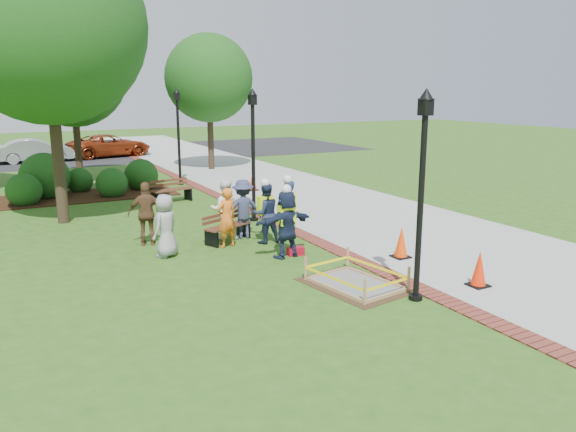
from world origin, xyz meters
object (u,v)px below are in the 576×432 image
hivis_worker_c (265,211)px  hivis_worker_a (286,222)px  lamp_near (422,181)px  cone_front (479,270)px  hivis_worker_b (288,209)px  bench_near (228,233)px  wet_concrete_pad (355,275)px

hivis_worker_c → hivis_worker_a: bearing=-94.6°
lamp_near → hivis_worker_a: 4.29m
cone_front → lamp_near: 2.70m
hivis_worker_b → hivis_worker_a: bearing=-118.9°
lamp_near → hivis_worker_a: size_ratio=2.25×
hivis_worker_b → lamp_near: bearing=-88.0°
cone_front → hivis_worker_c: 6.02m
lamp_near → hivis_worker_b: size_ratio=2.26×
cone_front → bench_near: bearing=119.7°
lamp_near → hivis_worker_c: (-0.84, 5.38, -1.57)m
bench_near → cone_front: 6.95m
lamp_near → hivis_worker_a: lamp_near is taller
cone_front → hivis_worker_c: hivis_worker_c is taller
bench_near → cone_front: cone_front is taller
cone_front → hivis_worker_b: bearing=109.5°
hivis_worker_c → cone_front: bearing=-64.8°
bench_near → hivis_worker_a: size_ratio=0.82×
lamp_near → hivis_worker_a: (-0.96, 3.88, -1.54)m
cone_front → hivis_worker_c: size_ratio=0.45×
hivis_worker_b → bench_near: bearing=156.0°
bench_near → hivis_worker_a: bearing=-69.8°
bench_near → lamp_near: 6.62m
wet_concrete_pad → cone_front: bearing=-29.7°
bench_near → lamp_near: lamp_near is taller
hivis_worker_b → cone_front: bearing=-70.5°
hivis_worker_a → hivis_worker_b: 1.62m
wet_concrete_pad → bench_near: bench_near is taller
hivis_worker_a → hivis_worker_b: (0.78, 1.41, -0.01)m
hivis_worker_b → hivis_worker_c: (-0.66, 0.08, -0.02)m
lamp_near → hivis_worker_a: bearing=103.9°
lamp_near → hivis_worker_c: 5.67m
hivis_worker_c → bench_near: bearing=145.9°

